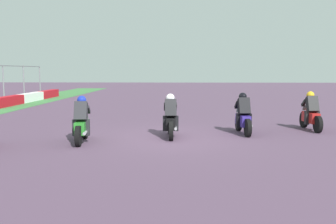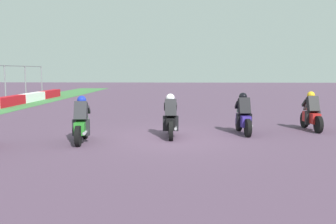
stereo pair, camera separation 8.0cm
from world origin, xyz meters
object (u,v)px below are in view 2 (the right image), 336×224
(rider_lane_a, at_px, (312,114))
(rider_lane_d, at_px, (82,123))
(rider_lane_b, at_px, (243,117))
(rider_lane_c, at_px, (171,119))

(rider_lane_a, relative_size, rider_lane_d, 1.00)
(rider_lane_a, height_order, rider_lane_d, same)
(rider_lane_b, height_order, rider_lane_c, same)
(rider_lane_a, distance_m, rider_lane_c, 5.70)
(rider_lane_a, bearing_deg, rider_lane_c, 104.73)
(rider_lane_b, bearing_deg, rider_lane_c, 102.00)
(rider_lane_d, bearing_deg, rider_lane_b, -76.74)
(rider_lane_b, distance_m, rider_lane_c, 2.76)
(rider_lane_c, height_order, rider_lane_d, same)
(rider_lane_b, distance_m, rider_lane_d, 5.80)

